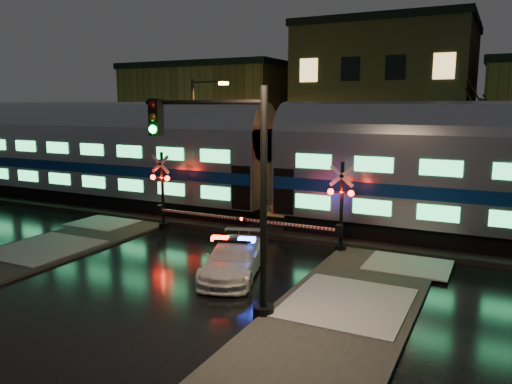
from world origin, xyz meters
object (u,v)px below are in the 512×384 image
streetlight (197,132)px  traffic_light (231,196)px  crossing_signal_right (332,215)px  crossing_signal_left (168,198)px  police_car (233,259)px

streetlight → traffic_light: bearing=-53.7°
traffic_light → crossing_signal_right: bearing=72.8°
crossing_signal_right → streetlight: streetlight is taller
crossing_signal_left → streetlight: streetlight is taller
crossing_signal_left → streetlight: bearing=111.4°
traffic_light → streetlight: (-10.13, 13.82, 0.87)m
police_car → crossing_signal_right: 5.02m
police_car → streetlight: streetlight is taller
police_car → traffic_light: (1.43, -2.67, 2.82)m
crossing_signal_right → crossing_signal_left: bearing=180.0°
crossing_signal_left → streetlight: 7.72m
police_car → crossing_signal_left: (-6.09, 4.44, 0.90)m
crossing_signal_right → streetlight: 13.08m
police_car → crossing_signal_left: size_ratio=0.89×
crossing_signal_right → traffic_light: traffic_light is taller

